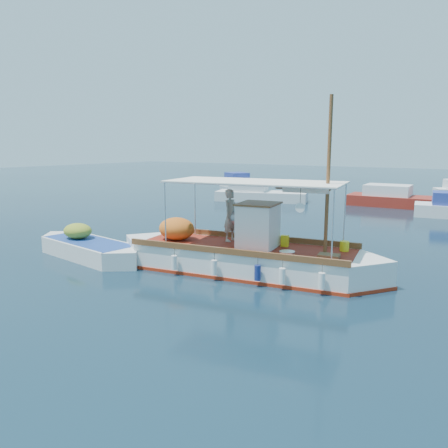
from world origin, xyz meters
The scene contains 6 objects.
ground centered at (0.00, 0.00, 0.00)m, with size 160.00×160.00×0.00m, color black.
fishing_caique centered at (0.15, -0.62, 0.56)m, with size 10.22×4.04×6.33m.
dinghy centered at (-6.22, -2.41, 0.32)m, with size 6.17×2.27×1.51m.
bg_boat_nw centered at (-9.47, 17.56, 0.49)m, with size 7.77×4.59×1.80m.
bg_boat_n centered at (1.02, 20.56, 0.49)m, with size 8.22×3.19×1.80m.
bg_boat_far_w centered at (-16.91, 26.51, 0.49)m, with size 6.53×5.32×1.80m.
Camera 1 is at (8.21, -13.78, 4.54)m, focal length 35.00 mm.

